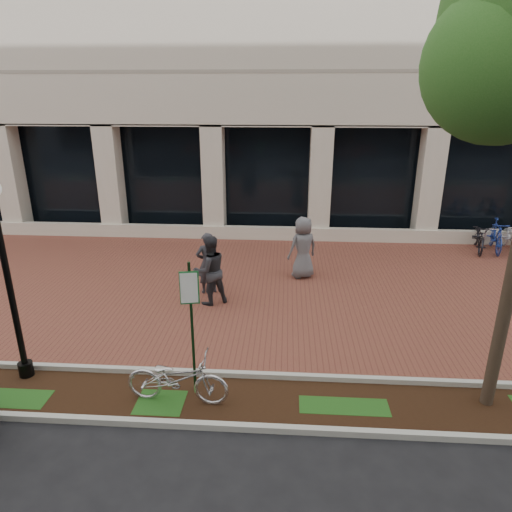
# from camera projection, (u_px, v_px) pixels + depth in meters

# --- Properties ---
(ground) EXTENTS (120.00, 120.00, 0.00)m
(ground) POSITION_uv_depth(u_px,v_px,m) (258.00, 286.00, 13.28)
(ground) COLOR black
(ground) RESTS_ON ground
(brick_plaza) EXTENTS (40.00, 9.00, 0.01)m
(brick_plaza) POSITION_uv_depth(u_px,v_px,m) (258.00, 286.00, 13.28)
(brick_plaza) COLOR brown
(brick_plaza) RESTS_ON ground
(planting_strip) EXTENTS (40.00, 1.50, 0.01)m
(planting_strip) POSITION_uv_depth(u_px,v_px,m) (240.00, 401.00, 8.35)
(planting_strip) COLOR black
(planting_strip) RESTS_ON ground
(curb_plaza_side) EXTENTS (40.00, 0.12, 0.12)m
(curb_plaza_side) POSITION_uv_depth(u_px,v_px,m) (244.00, 375.00, 9.04)
(curb_plaza_side) COLOR #B5B6AB
(curb_plaza_side) RESTS_ON ground
(curb_street_side) EXTENTS (40.00, 0.12, 0.12)m
(curb_street_side) POSITION_uv_depth(u_px,v_px,m) (236.00, 427.00, 7.63)
(curb_street_side) COLOR #B5B6AB
(curb_street_side) RESTS_ON ground
(parking_sign) EXTENTS (0.34, 0.07, 2.60)m
(parking_sign) POSITION_uv_depth(u_px,v_px,m) (191.00, 313.00, 8.11)
(parking_sign) COLOR black
(parking_sign) RESTS_ON ground
(lamppost) EXTENTS (0.36, 0.36, 3.95)m
(lamppost) POSITION_uv_depth(u_px,v_px,m) (6.00, 272.00, 8.35)
(lamppost) COLOR black
(lamppost) RESTS_ON ground
(locked_bicycle) EXTENTS (1.92, 0.77, 0.99)m
(locked_bicycle) POSITION_uv_depth(u_px,v_px,m) (177.00, 378.00, 8.20)
(locked_bicycle) COLOR silver
(locked_bicycle) RESTS_ON ground
(pedestrian_left) EXTENTS (0.75, 0.63, 1.76)m
(pedestrian_left) POSITION_uv_depth(u_px,v_px,m) (208.00, 263.00, 12.60)
(pedestrian_left) COLOR #2D2D32
(pedestrian_left) RESTS_ON ground
(pedestrian_mid) EXTENTS (1.15, 1.08, 1.88)m
(pedestrian_mid) POSITION_uv_depth(u_px,v_px,m) (210.00, 270.00, 11.94)
(pedestrian_mid) COLOR #2A2A2F
(pedestrian_mid) RESTS_ON ground
(pedestrian_right) EXTENTS (1.10, 0.97, 1.89)m
(pedestrian_right) POSITION_uv_depth(u_px,v_px,m) (303.00, 248.00, 13.65)
(pedestrian_right) COLOR #5B5B5F
(pedestrian_right) RESTS_ON ground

